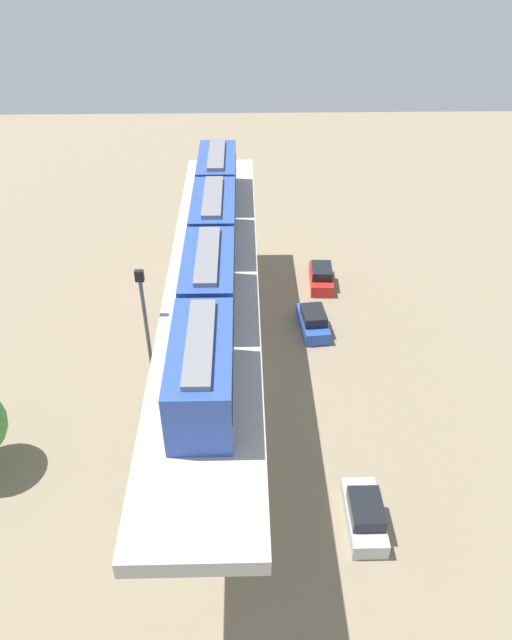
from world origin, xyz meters
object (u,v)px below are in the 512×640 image
at_px(parked_car_silver, 364,515).
at_px(parked_car_blue, 313,321).
at_px(train, 212,249).
at_px(signal_post, 150,351).
at_px(parked_car_red, 321,277).

bearing_deg(parked_car_silver, parked_car_blue, -86.60).
bearing_deg(parked_car_silver, train, -54.05).
xyz_separation_m(parked_car_silver, signal_post, (11.20, -6.79, 5.45)).
bearing_deg(parked_car_red, parked_car_blue, 81.04).
relative_size(train, parked_car_silver, 6.52).
height_order(train, parked_car_blue, train).
bearing_deg(parked_car_red, signal_post, 57.21).
bearing_deg(train, parked_car_red, -124.08).
bearing_deg(signal_post, parked_car_silver, 148.78).
height_order(parked_car_red, signal_post, signal_post).
distance_m(train, signal_post, 6.67).
height_order(parked_car_red, parked_car_blue, same).
height_order(train, parked_car_silver, train).
height_order(parked_car_silver, parked_car_red, same).
bearing_deg(parked_car_red, parked_car_silver, 91.92).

